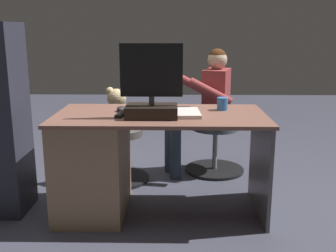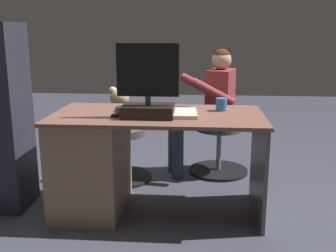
{
  "view_description": "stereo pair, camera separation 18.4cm",
  "coord_description": "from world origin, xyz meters",
  "px_view_note": "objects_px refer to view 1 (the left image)",
  "views": [
    {
      "loc": [
        -0.1,
        3.02,
        1.28
      ],
      "look_at": [
        -0.05,
        0.01,
        0.56
      ],
      "focal_mm": 43.4,
      "sensor_mm": 36.0,
      "label": 1
    },
    {
      "loc": [
        -0.28,
        3.01,
        1.28
      ],
      "look_at": [
        -0.05,
        0.01,
        0.56
      ],
      "focal_mm": 43.4,
      "sensor_mm": 36.0,
      "label": 2
    }
  ],
  "objects_px": {
    "monitor": "(152,96)",
    "computer_mouse": "(121,109)",
    "teddy_bear": "(117,109)",
    "person": "(206,102)",
    "visitor_chair": "(215,143)",
    "cup": "(222,104)",
    "keyboard": "(161,109)",
    "office_chair_teddy": "(118,150)",
    "desk": "(107,160)",
    "tv_remote": "(120,115)"
  },
  "relations": [
    {
      "from": "keyboard",
      "to": "office_chair_teddy",
      "type": "xyz_separation_m",
      "value": [
        0.38,
        -0.5,
        -0.46
      ]
    },
    {
      "from": "visitor_chair",
      "to": "keyboard",
      "type": "bearing_deg",
      "value": 57.61
    },
    {
      "from": "teddy_bear",
      "to": "person",
      "type": "xyz_separation_m",
      "value": [
        -0.76,
        -0.2,
        0.03
      ]
    },
    {
      "from": "cup",
      "to": "visitor_chair",
      "type": "relative_size",
      "value": 0.17
    },
    {
      "from": "monitor",
      "to": "person",
      "type": "relative_size",
      "value": 0.43
    },
    {
      "from": "teddy_bear",
      "to": "desk",
      "type": "bearing_deg",
      "value": 90.35
    },
    {
      "from": "keyboard",
      "to": "teddy_bear",
      "type": "xyz_separation_m",
      "value": [
        0.38,
        -0.51,
        -0.1
      ]
    },
    {
      "from": "desk",
      "to": "teddy_bear",
      "type": "bearing_deg",
      "value": -89.65
    },
    {
      "from": "visitor_chair",
      "to": "tv_remote",
      "type": "bearing_deg",
      "value": 51.67
    },
    {
      "from": "office_chair_teddy",
      "to": "teddy_bear",
      "type": "xyz_separation_m",
      "value": [
        0.0,
        -0.01,
        0.36
      ]
    },
    {
      "from": "office_chair_teddy",
      "to": "person",
      "type": "xyz_separation_m",
      "value": [
        -0.76,
        -0.22,
        0.38
      ]
    },
    {
      "from": "monitor",
      "to": "teddy_bear",
      "type": "distance_m",
      "value": 0.83
    },
    {
      "from": "computer_mouse",
      "to": "office_chair_teddy",
      "type": "xyz_separation_m",
      "value": [
        0.1,
        -0.52,
        -0.47
      ]
    },
    {
      "from": "office_chair_teddy",
      "to": "person",
      "type": "distance_m",
      "value": 0.88
    },
    {
      "from": "desk",
      "to": "person",
      "type": "xyz_separation_m",
      "value": [
        -0.75,
        -0.82,
        0.27
      ]
    },
    {
      "from": "office_chair_teddy",
      "to": "person",
      "type": "height_order",
      "value": "person"
    },
    {
      "from": "cup",
      "to": "teddy_bear",
      "type": "xyz_separation_m",
      "value": [
        0.82,
        -0.47,
        -0.14
      ]
    },
    {
      "from": "keyboard",
      "to": "person",
      "type": "height_order",
      "value": "person"
    },
    {
      "from": "cup",
      "to": "tv_remote",
      "type": "bearing_deg",
      "value": 17.38
    },
    {
      "from": "monitor",
      "to": "visitor_chair",
      "type": "bearing_deg",
      "value": -118.58
    },
    {
      "from": "keyboard",
      "to": "tv_remote",
      "type": "distance_m",
      "value": 0.32
    },
    {
      "from": "computer_mouse",
      "to": "teddy_bear",
      "type": "distance_m",
      "value": 0.55
    },
    {
      "from": "desk",
      "to": "office_chair_teddy",
      "type": "relative_size",
      "value": 2.75
    },
    {
      "from": "monitor",
      "to": "office_chair_teddy",
      "type": "distance_m",
      "value": 0.98
    },
    {
      "from": "desk",
      "to": "teddy_bear",
      "type": "xyz_separation_m",
      "value": [
        0.0,
        -0.61,
        0.24
      ]
    },
    {
      "from": "tv_remote",
      "to": "visitor_chair",
      "type": "xyz_separation_m",
      "value": [
        -0.73,
        -0.93,
        -0.46
      ]
    },
    {
      "from": "person",
      "to": "cup",
      "type": "bearing_deg",
      "value": 95.64
    },
    {
      "from": "computer_mouse",
      "to": "cup",
      "type": "distance_m",
      "value": 0.72
    },
    {
      "from": "tv_remote",
      "to": "teddy_bear",
      "type": "distance_m",
      "value": 0.71
    },
    {
      "from": "cup",
      "to": "tv_remote",
      "type": "distance_m",
      "value": 0.74
    },
    {
      "from": "keyboard",
      "to": "cup",
      "type": "bearing_deg",
      "value": -175.58
    },
    {
      "from": "keyboard",
      "to": "computer_mouse",
      "type": "height_order",
      "value": "computer_mouse"
    },
    {
      "from": "monitor",
      "to": "cup",
      "type": "distance_m",
      "value": 0.56
    },
    {
      "from": "computer_mouse",
      "to": "tv_remote",
      "type": "relative_size",
      "value": 0.64
    },
    {
      "from": "tv_remote",
      "to": "person",
      "type": "height_order",
      "value": "person"
    },
    {
      "from": "computer_mouse",
      "to": "office_chair_teddy",
      "type": "bearing_deg",
      "value": -78.73
    },
    {
      "from": "desk",
      "to": "teddy_bear",
      "type": "distance_m",
      "value": 0.66
    },
    {
      "from": "computer_mouse",
      "to": "tv_remote",
      "type": "distance_m",
      "value": 0.16
    },
    {
      "from": "cup",
      "to": "desk",
      "type": "bearing_deg",
      "value": 9.76
    },
    {
      "from": "computer_mouse",
      "to": "person",
      "type": "relative_size",
      "value": 0.09
    },
    {
      "from": "keyboard",
      "to": "desk",
      "type": "bearing_deg",
      "value": 15.77
    },
    {
      "from": "keyboard",
      "to": "teddy_bear",
      "type": "distance_m",
      "value": 0.64
    },
    {
      "from": "monitor",
      "to": "person",
      "type": "bearing_deg",
      "value": -114.64
    },
    {
      "from": "person",
      "to": "keyboard",
      "type": "bearing_deg",
      "value": 62.26
    },
    {
      "from": "monitor",
      "to": "visitor_chair",
      "type": "height_order",
      "value": "monitor"
    },
    {
      "from": "monitor",
      "to": "computer_mouse",
      "type": "height_order",
      "value": "monitor"
    },
    {
      "from": "teddy_bear",
      "to": "visitor_chair",
      "type": "relative_size",
      "value": 0.66
    },
    {
      "from": "monitor",
      "to": "computer_mouse",
      "type": "xyz_separation_m",
      "value": [
        0.23,
        -0.19,
        -0.12
      ]
    },
    {
      "from": "monitor",
      "to": "desk",
      "type": "bearing_deg",
      "value": -18.07
    },
    {
      "from": "keyboard",
      "to": "computer_mouse",
      "type": "distance_m",
      "value": 0.28
    }
  ]
}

